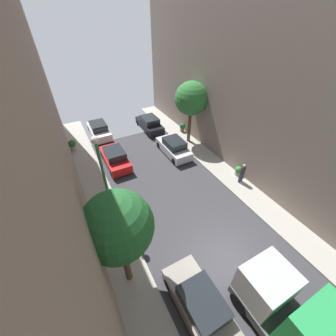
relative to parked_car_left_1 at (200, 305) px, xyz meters
name	(u,v)px	position (x,y,z in m)	size (l,w,h in m)	color
ground	(224,259)	(2.70, 1.40, -0.72)	(32.00, 32.00, 0.00)	#38383D
sidewalk_left	(142,307)	(-2.30, 1.40, -0.64)	(2.00, 44.00, 0.15)	#A8A399
sidewalk_right	(284,224)	(7.70, 1.40, -0.64)	(2.00, 44.00, 0.15)	#A8A399
parked_car_left_1	(200,305)	(0.00, 0.00, 0.00)	(1.78, 4.20, 1.57)	gray
parked_car_left_2	(115,158)	(0.00, 12.97, 0.00)	(1.78, 4.20, 1.57)	red
parked_car_left_3	(99,130)	(0.00, 18.83, 0.00)	(1.78, 4.20, 1.57)	white
parked_car_right_2	(174,147)	(5.40, 12.01, 0.00)	(1.78, 4.20, 1.57)	silver
parked_car_right_3	(150,124)	(5.40, 17.56, 0.00)	(1.78, 4.20, 1.57)	black
pedestrian	(242,173)	(8.03, 5.84, 0.35)	(0.40, 0.36, 1.72)	#2D334C
street_tree_0	(117,226)	(-2.35, 2.96, 3.73)	(2.98, 2.98, 5.82)	brown
street_tree_1	(191,99)	(7.82, 13.19, 3.83)	(3.06, 3.06, 5.97)	brown
potted_plant_1	(72,145)	(-2.99, 16.98, 0.03)	(0.70, 0.70, 1.07)	#B2A899
potted_plant_2	(107,242)	(-2.86, 5.14, -0.04)	(0.53, 0.53, 0.90)	#B2A899
potted_plant_4	(182,127)	(8.32, 15.26, -0.04)	(0.62, 0.62, 0.94)	brown
potted_plant_5	(238,171)	(8.48, 6.61, -0.16)	(0.56, 0.56, 0.79)	#B2A899
lamp_post	(102,170)	(-1.90, 7.33, 3.36)	(0.44, 0.44, 6.05)	#26723F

